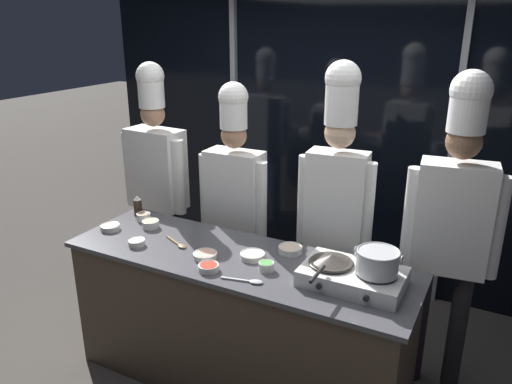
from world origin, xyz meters
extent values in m
plane|color=#47423D|center=(0.00, 0.00, 0.00)|extent=(24.00, 24.00, 0.00)
cube|color=black|center=(0.00, 1.72, 1.35)|extent=(4.65, 0.04, 2.70)
cube|color=gray|center=(-0.99, 1.68, 1.35)|extent=(0.05, 0.05, 2.70)
cube|color=gray|center=(0.99, 1.68, 1.35)|extent=(0.05, 0.05, 2.70)
cube|color=#4C3D2D|center=(0.00, 0.00, 0.45)|extent=(2.16, 0.67, 0.90)
cube|color=#47474C|center=(0.00, 0.00, 0.92)|extent=(2.23, 0.70, 0.03)
cube|color=silver|center=(0.73, 0.01, 0.98)|extent=(0.56, 0.35, 0.09)
cylinder|color=black|center=(0.60, 0.01, 1.03)|extent=(0.22, 0.22, 0.01)
cylinder|color=black|center=(0.60, -0.17, 0.98)|extent=(0.03, 0.01, 0.03)
cylinder|color=black|center=(0.86, 0.01, 1.03)|extent=(0.22, 0.22, 0.01)
cylinder|color=black|center=(0.86, -0.17, 0.98)|extent=(0.03, 0.01, 0.03)
cylinder|color=#38332D|center=(0.60, 0.01, 1.04)|extent=(0.24, 0.24, 0.01)
cone|color=#38332D|center=(0.60, 0.01, 1.06)|extent=(0.26, 0.26, 0.05)
cylinder|color=black|center=(0.60, -0.20, 1.07)|extent=(0.02, 0.19, 0.02)
cylinder|color=#B7BABF|center=(0.86, 0.01, 1.10)|extent=(0.22, 0.22, 0.13)
torus|color=#B7BABF|center=(0.86, 0.01, 1.17)|extent=(0.23, 0.23, 0.01)
torus|color=#B7BABF|center=(0.74, 0.01, 1.14)|extent=(0.01, 0.05, 0.05)
torus|color=#B7BABF|center=(0.99, 0.01, 1.14)|extent=(0.01, 0.05, 0.05)
cylinder|color=#332319|center=(-1.00, 0.25, 1.00)|extent=(0.06, 0.06, 0.12)
cone|color=white|center=(-1.00, 0.25, 1.07)|extent=(0.05, 0.05, 0.03)
cylinder|color=silver|center=(-0.66, -0.16, 0.95)|extent=(0.11, 0.11, 0.04)
torus|color=silver|center=(-0.66, -0.16, 0.97)|extent=(0.11, 0.11, 0.01)
cylinder|color=white|center=(-0.66, -0.16, 0.96)|extent=(0.09, 0.09, 0.02)
cylinder|color=silver|center=(-0.17, -0.10, 0.95)|extent=(0.15, 0.15, 0.03)
torus|color=silver|center=(-0.17, -0.10, 0.97)|extent=(0.15, 0.15, 0.01)
cylinder|color=#EAA893|center=(-0.17, -0.10, 0.96)|extent=(0.12, 0.12, 0.02)
cylinder|color=silver|center=(0.27, 0.21, 0.95)|extent=(0.15, 0.15, 0.04)
torus|color=silver|center=(0.27, 0.21, 0.97)|extent=(0.15, 0.15, 0.01)
cylinder|color=beige|center=(0.27, 0.21, 0.96)|extent=(0.12, 0.12, 0.02)
cylinder|color=silver|center=(0.09, 0.03, 0.95)|extent=(0.15, 0.15, 0.03)
torus|color=silver|center=(0.09, 0.03, 0.96)|extent=(0.16, 0.16, 0.01)
cylinder|color=silver|center=(0.09, 0.03, 0.96)|extent=(0.13, 0.13, 0.02)
cylinder|color=silver|center=(-0.99, -0.05, 0.95)|extent=(0.13, 0.13, 0.03)
torus|color=silver|center=(-0.99, -0.05, 0.97)|extent=(0.14, 0.14, 0.01)
cylinder|color=silver|center=(-0.99, -0.05, 0.96)|extent=(0.11, 0.11, 0.02)
cylinder|color=silver|center=(-0.90, 0.19, 0.96)|extent=(0.10, 0.10, 0.05)
torus|color=silver|center=(-0.90, 0.19, 0.99)|extent=(0.10, 0.10, 0.01)
cylinder|color=#9E896B|center=(-0.90, 0.19, 0.97)|extent=(0.08, 0.08, 0.03)
cylinder|color=silver|center=(0.24, -0.07, 0.96)|extent=(0.09, 0.09, 0.05)
torus|color=silver|center=(0.24, -0.07, 0.98)|extent=(0.09, 0.09, 0.01)
cylinder|color=#4C9E47|center=(0.24, -0.07, 0.97)|extent=(0.07, 0.07, 0.03)
cylinder|color=silver|center=(-0.06, -0.23, 0.95)|extent=(0.12, 0.12, 0.04)
torus|color=silver|center=(-0.06, -0.23, 0.97)|extent=(0.12, 0.12, 0.01)
cylinder|color=#B22D1E|center=(-0.06, -0.23, 0.96)|extent=(0.10, 0.10, 0.02)
cylinder|color=silver|center=(-0.77, 0.11, 0.96)|extent=(0.12, 0.12, 0.05)
torus|color=silver|center=(-0.77, 0.11, 0.98)|extent=(0.12, 0.12, 0.01)
cylinder|color=#E0C689|center=(-0.77, 0.11, 0.97)|extent=(0.10, 0.10, 0.03)
cube|color=olive|center=(-0.49, 0.00, 0.94)|extent=(0.15, 0.08, 0.01)
ellipsoid|color=olive|center=(-0.39, -0.05, 0.94)|extent=(0.09, 0.07, 0.02)
cube|color=#B2B5BA|center=(0.13, -0.25, 0.94)|extent=(0.17, 0.05, 0.01)
ellipsoid|color=#B2B5BA|center=(0.25, -0.23, 0.94)|extent=(0.09, 0.07, 0.02)
cylinder|color=#2D3856|center=(-1.04, 0.70, 0.41)|extent=(0.12, 0.12, 0.82)
cylinder|color=#2D3856|center=(-1.30, 0.71, 0.41)|extent=(0.12, 0.12, 0.82)
cube|color=white|center=(-1.17, 0.71, 1.15)|extent=(0.48, 0.27, 0.66)
cylinder|color=white|center=(-0.91, 0.66, 1.13)|extent=(0.09, 0.09, 0.61)
cylinder|color=white|center=(-1.44, 0.68, 1.13)|extent=(0.09, 0.09, 0.61)
sphere|color=#A87A5B|center=(-1.17, 0.71, 1.60)|extent=(0.20, 0.20, 0.20)
cylinder|color=white|center=(-1.17, 0.71, 1.78)|extent=(0.21, 0.21, 0.24)
sphere|color=white|center=(-1.17, 0.71, 1.90)|extent=(0.22, 0.22, 0.22)
cylinder|color=#4C4C51|center=(-0.26, 0.62, 0.39)|extent=(0.11, 0.11, 0.78)
cylinder|color=#4C4C51|center=(-0.49, 0.62, 0.39)|extent=(0.11, 0.11, 0.78)
cube|color=white|center=(-0.37, 0.62, 1.10)|extent=(0.43, 0.23, 0.63)
cylinder|color=white|center=(-0.14, 0.59, 1.08)|extent=(0.08, 0.08, 0.58)
cylinder|color=white|center=(-0.61, 0.58, 1.08)|extent=(0.08, 0.08, 0.58)
sphere|color=#A87A5B|center=(-0.37, 0.62, 1.54)|extent=(0.19, 0.19, 0.19)
cylinder|color=white|center=(-0.37, 0.62, 1.70)|extent=(0.20, 0.20, 0.22)
sphere|color=white|center=(-0.37, 0.62, 1.81)|extent=(0.21, 0.21, 0.21)
cylinder|color=#2D3856|center=(0.52, 0.63, 0.42)|extent=(0.10, 0.10, 0.84)
cylinder|color=#2D3856|center=(0.31, 0.61, 0.42)|extent=(0.10, 0.10, 0.84)
cube|color=white|center=(0.41, 0.62, 1.18)|extent=(0.41, 0.24, 0.68)
cylinder|color=white|center=(0.64, 0.60, 1.16)|extent=(0.08, 0.08, 0.62)
cylinder|color=white|center=(0.20, 0.57, 1.16)|extent=(0.08, 0.08, 0.62)
sphere|color=beige|center=(0.41, 0.62, 1.64)|extent=(0.20, 0.20, 0.20)
cylinder|color=white|center=(0.41, 0.62, 1.84)|extent=(0.21, 0.21, 0.29)
sphere|color=white|center=(0.41, 0.62, 1.98)|extent=(0.23, 0.23, 0.23)
cylinder|color=#232326|center=(1.27, 0.63, 0.43)|extent=(0.11, 0.11, 0.85)
cylinder|color=#232326|center=(1.03, 0.60, 0.43)|extent=(0.11, 0.11, 0.85)
cube|color=white|center=(1.15, 0.61, 1.20)|extent=(0.46, 0.28, 0.69)
cylinder|color=white|center=(1.40, 0.61, 1.18)|extent=(0.09, 0.09, 0.63)
cylinder|color=white|center=(0.92, 0.55, 1.18)|extent=(0.09, 0.09, 0.63)
sphere|color=brown|center=(1.15, 0.61, 1.67)|extent=(0.20, 0.20, 0.20)
cylinder|color=white|center=(1.15, 0.61, 1.84)|extent=(0.21, 0.21, 0.24)
sphere|color=white|center=(1.15, 0.61, 1.96)|extent=(0.23, 0.23, 0.23)
camera|label=1|loc=(1.40, -2.40, 2.35)|focal=35.00mm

